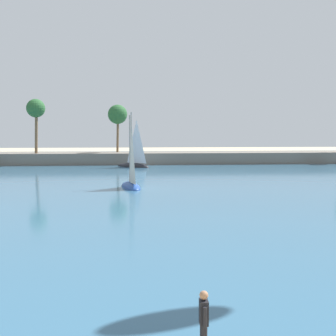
{
  "coord_description": "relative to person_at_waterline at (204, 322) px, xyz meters",
  "views": [
    {
      "loc": [
        -1.24,
        -2.94,
        5.45
      ],
      "look_at": [
        0.28,
        15.67,
        3.84
      ],
      "focal_mm": 48.48,
      "sensor_mm": 36.0,
      "label": 1
    }
  ],
  "objects": [
    {
      "name": "sailboat_mid_bay",
      "position": [
        -1.71,
        31.32,
        -0.19
      ],
      "size": [
        2.44,
        5.12,
        7.14
      ],
      "color": "#234793",
      "rests_on": "sea"
    },
    {
      "name": "sea",
      "position": [
        -0.44,
        50.42,
        -0.86
      ],
      "size": [
        220.0,
        99.91,
        0.06
      ],
      "primitive_type": "cube",
      "color": "#33607F",
      "rests_on": "ground"
    },
    {
      "name": "palm_headland",
      "position": [
        1.26,
        60.35,
        1.3
      ],
      "size": [
        118.65,
        6.26,
        12.77
      ],
      "color": "slate",
      "rests_on": "ground"
    },
    {
      "name": "sailboat_near_shore",
      "position": [
        -1.34,
        54.2,
        -0.08
      ],
      "size": [
        5.4,
        5.19,
        8.35
      ],
      "color": "black",
      "rests_on": "sea"
    },
    {
      "name": "person_at_waterline",
      "position": [
        0.0,
        0.0,
        0.0
      ],
      "size": [
        0.21,
        0.55,
        1.67
      ],
      "color": "black",
      "rests_on": "ground"
    }
  ]
}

